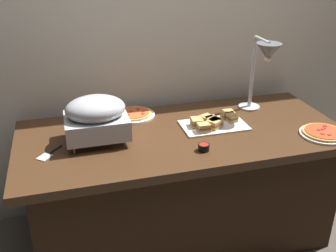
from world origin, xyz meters
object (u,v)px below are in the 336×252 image
at_px(pizza_plate_center, 323,133).
at_px(serving_spatula, 50,153).
at_px(heat_lamp, 265,59).
at_px(chafing_dish, 96,117).
at_px(sandwich_platter, 213,123).
at_px(sauce_cup_near, 204,147).
at_px(sauce_cup_far, 101,118).
at_px(pizza_plate_front, 134,114).

height_order(pizza_plate_center, serving_spatula, pizza_plate_center).
relative_size(heat_lamp, pizza_plate_center, 1.81).
bearing_deg(chafing_dish, pizza_plate_center, -12.32).
bearing_deg(sandwich_platter, heat_lamp, 11.41).
bearing_deg(pizza_plate_center, sauce_cup_near, 178.86).
bearing_deg(sauce_cup_far, serving_spatula, -132.05).
xyz_separation_m(pizza_plate_center, serving_spatula, (-1.52, 0.20, -0.01)).
distance_m(pizza_plate_center, serving_spatula, 1.53).
bearing_deg(sandwich_platter, pizza_plate_front, 147.27).
bearing_deg(pizza_plate_front, pizza_plate_center, -29.28).
distance_m(chafing_dish, sandwich_platter, 0.70).
distance_m(pizza_plate_front, pizza_plate_center, 1.14).
bearing_deg(pizza_plate_front, chafing_dish, -132.46).
xyz_separation_m(pizza_plate_front, sauce_cup_near, (0.27, -0.54, 0.01)).
distance_m(sauce_cup_near, sauce_cup_far, 0.71).
relative_size(pizza_plate_front, sauce_cup_far, 3.96).
height_order(heat_lamp, pizza_plate_center, heat_lamp).
bearing_deg(heat_lamp, serving_spatula, -173.15).
height_order(chafing_dish, serving_spatula, chafing_dish).
bearing_deg(chafing_dish, serving_spatula, -163.22).
xyz_separation_m(chafing_dish, sauce_cup_near, (0.53, -0.26, -0.13)).
bearing_deg(heat_lamp, pizza_plate_center, -56.92).
bearing_deg(pizza_plate_front, sauce_cup_far, -174.40).
height_order(sandwich_platter, sauce_cup_near, sandwich_platter).
distance_m(chafing_dish, sauce_cup_far, 0.30).
bearing_deg(sandwich_platter, sauce_cup_far, 158.34).
xyz_separation_m(sauce_cup_far, serving_spatula, (-0.31, -0.34, -0.02)).
height_order(chafing_dish, sauce_cup_far, chafing_dish).
height_order(sauce_cup_near, serving_spatula, sauce_cup_near).
relative_size(sauce_cup_near, serving_spatula, 0.41).
xyz_separation_m(pizza_plate_front, sauce_cup_far, (-0.21, -0.02, 0.01)).
relative_size(chafing_dish, sauce_cup_near, 5.57).
distance_m(pizza_plate_front, serving_spatula, 0.64).
relative_size(pizza_plate_center, sauce_cup_far, 4.02).
xyz_separation_m(sandwich_platter, sauce_cup_near, (-0.16, -0.27, -0.00)).
xyz_separation_m(pizza_plate_front, pizza_plate_center, (1.00, -0.56, 0.00)).
bearing_deg(sauce_cup_far, sandwich_platter, -21.66).
distance_m(sandwich_platter, serving_spatula, 0.96).
bearing_deg(heat_lamp, sandwich_platter, -168.59).
relative_size(pizza_plate_center, sandwich_platter, 0.69).
bearing_deg(pizza_plate_front, sauce_cup_near, -63.57).
xyz_separation_m(heat_lamp, pizza_plate_center, (0.23, -0.35, -0.36)).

